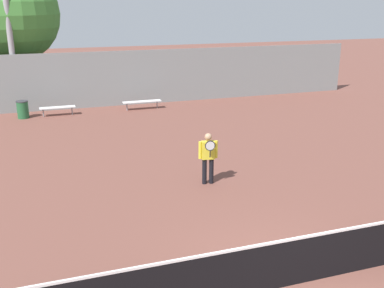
{
  "coord_description": "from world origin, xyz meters",
  "views": [
    {
      "loc": [
        -4.35,
        -6.63,
        5.4
      ],
      "look_at": [
        0.11,
        6.64,
        0.93
      ],
      "focal_mm": 42.0,
      "sensor_mm": 36.0,
      "label": 1
    }
  ],
  "objects_px": {
    "trash_bin": "(23,109)",
    "tennis_player": "(208,155)",
    "bench_courtside_near": "(57,108)",
    "tree_green_tall": "(11,15)",
    "tennis_net": "(294,261)",
    "bench_courtside_far": "(142,102)"
  },
  "relations": [
    {
      "from": "trash_bin",
      "to": "tennis_player",
      "type": "bearing_deg",
      "value": -61.95
    },
    {
      "from": "tennis_player",
      "to": "trash_bin",
      "type": "distance_m",
      "value": 11.89
    },
    {
      "from": "bench_courtside_near",
      "to": "tree_green_tall",
      "type": "relative_size",
      "value": 0.23
    },
    {
      "from": "bench_courtside_near",
      "to": "trash_bin",
      "type": "height_order",
      "value": "trash_bin"
    },
    {
      "from": "tennis_net",
      "to": "bench_courtside_far",
      "type": "xyz_separation_m",
      "value": [
        0.48,
        15.87,
        -0.14
      ]
    },
    {
      "from": "bench_courtside_near",
      "to": "tree_green_tall",
      "type": "xyz_separation_m",
      "value": [
        -1.82,
        3.87,
        4.32
      ]
    },
    {
      "from": "tree_green_tall",
      "to": "bench_courtside_far",
      "type": "bearing_deg",
      "value": -32.59
    },
    {
      "from": "tennis_player",
      "to": "bench_courtside_near",
      "type": "height_order",
      "value": "tennis_player"
    },
    {
      "from": "tennis_net",
      "to": "bench_courtside_near",
      "type": "bearing_deg",
      "value": 103.32
    },
    {
      "from": "tennis_net",
      "to": "bench_courtside_far",
      "type": "bearing_deg",
      "value": 88.28
    },
    {
      "from": "tennis_player",
      "to": "bench_courtside_far",
      "type": "relative_size",
      "value": 0.81
    },
    {
      "from": "bench_courtside_near",
      "to": "bench_courtside_far",
      "type": "distance_m",
      "value": 4.23
    },
    {
      "from": "tennis_net",
      "to": "bench_courtside_far",
      "type": "relative_size",
      "value": 5.44
    },
    {
      "from": "tennis_net",
      "to": "tree_green_tall",
      "type": "bearing_deg",
      "value": 105.78
    },
    {
      "from": "bench_courtside_near",
      "to": "tree_green_tall",
      "type": "height_order",
      "value": "tree_green_tall"
    },
    {
      "from": "bench_courtside_near",
      "to": "bench_courtside_far",
      "type": "relative_size",
      "value": 0.85
    },
    {
      "from": "tennis_net",
      "to": "bench_courtside_far",
      "type": "height_order",
      "value": "tennis_net"
    },
    {
      "from": "tennis_net",
      "to": "tennis_player",
      "type": "relative_size",
      "value": 6.72
    },
    {
      "from": "tennis_net",
      "to": "bench_courtside_far",
      "type": "distance_m",
      "value": 15.88
    },
    {
      "from": "tennis_player",
      "to": "trash_bin",
      "type": "xyz_separation_m",
      "value": [
        -5.59,
        10.48,
        -0.5
      ]
    },
    {
      "from": "trash_bin",
      "to": "tree_green_tall",
      "type": "relative_size",
      "value": 0.12
    },
    {
      "from": "bench_courtside_far",
      "to": "tree_green_tall",
      "type": "height_order",
      "value": "tree_green_tall"
    }
  ]
}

